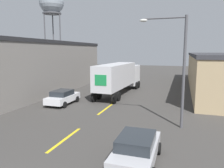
# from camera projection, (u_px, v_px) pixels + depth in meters

# --- Properties ---
(road_centerline) EXTENTS (0.20, 19.08, 0.01)m
(road_centerline) POSITION_uv_depth(u_px,v_px,m) (65.00, 139.00, 13.68)
(road_centerline) COLOR yellow
(road_centerline) RESTS_ON ground_plane
(warehouse_left) EXTENTS (9.32, 26.53, 6.78)m
(warehouse_left) POSITION_uv_depth(u_px,v_px,m) (28.00, 67.00, 28.64)
(warehouse_left) COLOR slate
(warehouse_left) RESTS_ON ground_plane
(semi_truck) EXTENTS (3.16, 12.63, 3.93)m
(semi_truck) POSITION_uv_depth(u_px,v_px,m) (120.00, 76.00, 27.93)
(semi_truck) COLOR silver
(semi_truck) RESTS_ON ground_plane
(parked_car_right_near) EXTENTS (2.08, 4.26, 1.48)m
(parked_car_right_near) POSITION_uv_depth(u_px,v_px,m) (137.00, 149.00, 10.63)
(parked_car_right_near) COLOR #B2B2B7
(parked_car_right_near) RESTS_ON ground_plane
(parked_car_left_far) EXTENTS (2.08, 4.26, 1.48)m
(parked_car_left_far) POSITION_uv_depth(u_px,v_px,m) (63.00, 97.00, 22.60)
(parked_car_left_far) COLOR silver
(parked_car_left_far) RESTS_ON ground_plane
(water_tower) EXTENTS (6.01, 6.01, 20.41)m
(water_tower) POSITION_uv_depth(u_px,v_px,m) (52.00, 3.00, 53.34)
(water_tower) COLOR #47474C
(water_tower) RESTS_ON ground_plane
(street_lamp) EXTENTS (3.28, 0.32, 7.88)m
(street_lamp) POSITION_uv_depth(u_px,v_px,m) (178.00, 63.00, 15.18)
(street_lamp) COLOR #4C4C51
(street_lamp) RESTS_ON ground_plane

